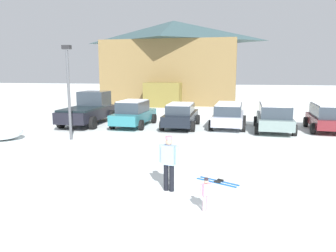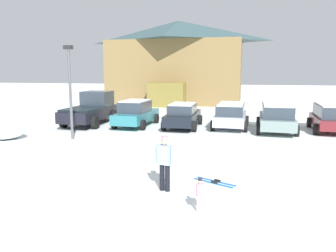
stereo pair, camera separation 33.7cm
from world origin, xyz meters
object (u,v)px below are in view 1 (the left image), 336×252
object	(u,v)px
parked_maroon_van	(328,116)
skier_adult_in_blue_parka	(169,160)
parked_teal_hatchback	(134,113)
skier_child_in_pink_snowsuit	(206,193)
lamp_post	(68,87)
ski_lodge	(173,61)
pair_of_skis	(218,182)
parked_grey_wagon	(274,116)
parked_silver_wagon	(229,114)
parked_black_sedan	(181,115)
pickup_truck	(89,109)

from	to	relation	value
parked_maroon_van	skier_adult_in_blue_parka	size ratio (longest dim) A/B	2.49
parked_teal_hatchback	skier_child_in_pink_snowsuit	world-z (taller)	parked_teal_hatchback
parked_maroon_van	lamp_post	xyz separation A→B (m)	(-13.92, -5.06, 1.87)
ski_lodge	parked_maroon_van	world-z (taller)	ski_lodge
pair_of_skis	lamp_post	world-z (taller)	lamp_post
parked_grey_wagon	lamp_post	xyz separation A→B (m)	(-10.76, -4.59, 1.86)
parked_silver_wagon	lamp_post	distance (m)	9.79
parked_black_sedan	lamp_post	distance (m)	7.23
parked_black_sedan	parked_silver_wagon	distance (m)	3.00
pickup_truck	lamp_post	distance (m)	5.43
parked_silver_wagon	skier_child_in_pink_snowsuit	bearing A→B (deg)	-92.41
pair_of_skis	lamp_post	xyz separation A→B (m)	(-7.79, 5.33, 2.73)
parked_silver_wagon	skier_child_in_pink_snowsuit	xyz separation A→B (m)	(-0.54, -12.82, -0.34)
lamp_post	parked_silver_wagon	bearing A→B (deg)	32.61
parked_grey_wagon	skier_adult_in_blue_parka	world-z (taller)	skier_adult_in_blue_parka
parked_black_sedan	skier_child_in_pink_snowsuit	bearing A→B (deg)	-78.88
skier_adult_in_blue_parka	lamp_post	bearing A→B (deg)	135.03
pickup_truck	pair_of_skis	bearing A→B (deg)	-49.19
parked_teal_hatchback	lamp_post	bearing A→B (deg)	-113.78
parked_maroon_van	pickup_truck	world-z (taller)	pickup_truck
pair_of_skis	lamp_post	bearing A→B (deg)	145.60
parked_black_sedan	lamp_post	size ratio (longest dim) A/B	0.93
parked_black_sedan	lamp_post	xyz separation A→B (m)	(-5.12, -4.70, 1.96)
ski_lodge	skier_adult_in_blue_parka	size ratio (longest dim) A/B	8.99
parked_black_sedan	parked_silver_wagon	world-z (taller)	parked_silver_wagon
parked_black_sedan	parked_maroon_van	world-z (taller)	parked_maroon_van
skier_child_in_pink_snowsuit	pair_of_skis	bearing A→B (deg)	84.17
lamp_post	parked_maroon_van	bearing A→B (deg)	19.96
pair_of_skis	skier_child_in_pink_snowsuit	bearing A→B (deg)	-95.83
lamp_post	parked_black_sedan	bearing A→B (deg)	42.55
ski_lodge	parked_teal_hatchback	bearing A→B (deg)	-89.03
parked_maroon_van	parked_silver_wagon	bearing A→B (deg)	178.81
parked_grey_wagon	pair_of_skis	size ratio (longest dim) A/B	3.39
parked_teal_hatchback	pickup_truck	xyz separation A→B (m)	(-3.20, 0.35, 0.15)
parked_grey_wagon	pickup_truck	world-z (taller)	pickup_truck
ski_lodge	lamp_post	distance (m)	22.08
skier_child_in_pink_snowsuit	lamp_post	size ratio (longest dim) A/B	0.19
parked_grey_wagon	skier_adult_in_blue_parka	size ratio (longest dim) A/B	2.85
parked_teal_hatchback	pair_of_skis	bearing A→B (deg)	-60.15
parked_teal_hatchback	parked_maroon_van	size ratio (longest dim) A/B	1.10
ski_lodge	pickup_truck	distance (m)	17.54
pickup_truck	parked_grey_wagon	bearing A→B (deg)	-2.00
parked_silver_wagon	parked_maroon_van	world-z (taller)	parked_maroon_van
parked_maroon_van	skier_adult_in_blue_parka	xyz separation A→B (m)	(-7.56, -11.41, 0.06)
pickup_truck	pair_of_skis	distance (m)	13.70
pickup_truck	skier_child_in_pink_snowsuit	world-z (taller)	pickup_truck
parked_silver_wagon	skier_adult_in_blue_parka	distance (m)	11.66
skier_adult_in_blue_parka	parked_silver_wagon	bearing A→B (deg)	81.45
skier_child_in_pink_snowsuit	pair_of_skis	xyz separation A→B (m)	(0.24, 2.31, -0.48)
parked_silver_wagon	lamp_post	xyz separation A→B (m)	(-8.09, -5.18, 1.90)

